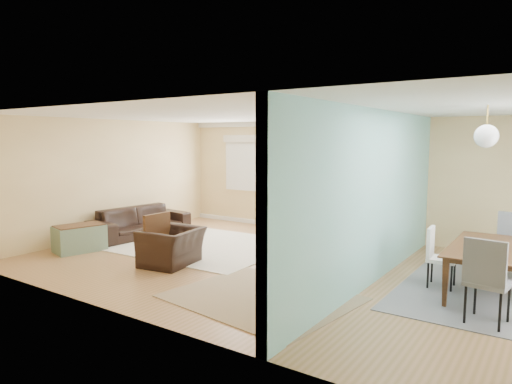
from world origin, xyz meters
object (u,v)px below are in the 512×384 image
eames_chair (172,247)px  green_chair (343,228)px  credenza (376,238)px  dining_table (495,271)px  sofa (141,222)px

eames_chair → green_chair: size_ratio=1.37×
credenza → dining_table: size_ratio=0.77×
sofa → eames_chair: 2.60m
dining_table → credenza: bearing=65.0°
dining_table → green_chair: bearing=59.0°
credenza → eames_chair: bearing=-140.2°
eames_chair → credenza: 3.63m
sofa → green_chair: size_ratio=3.12×
green_chair → eames_chair: bearing=93.8°
green_chair → credenza: size_ratio=0.48×
sofa → dining_table: (7.06, 0.12, 0.01)m
green_chair → credenza: (1.02, -0.86, 0.07)m
eames_chair → green_chair: (1.77, 3.19, 0.01)m
eames_chair → sofa: bearing=-129.1°
sofa → dining_table: 7.06m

